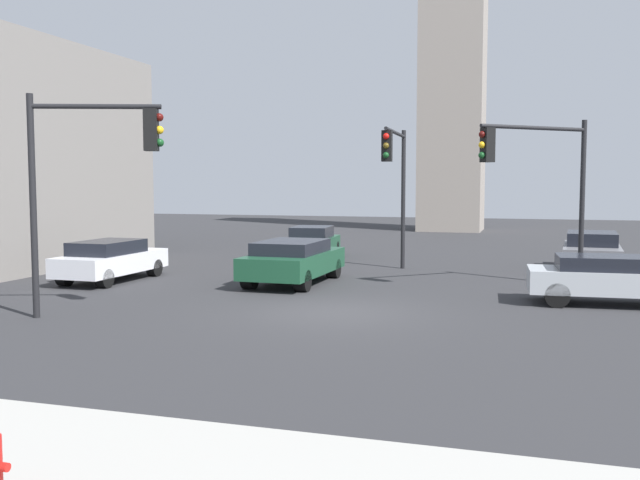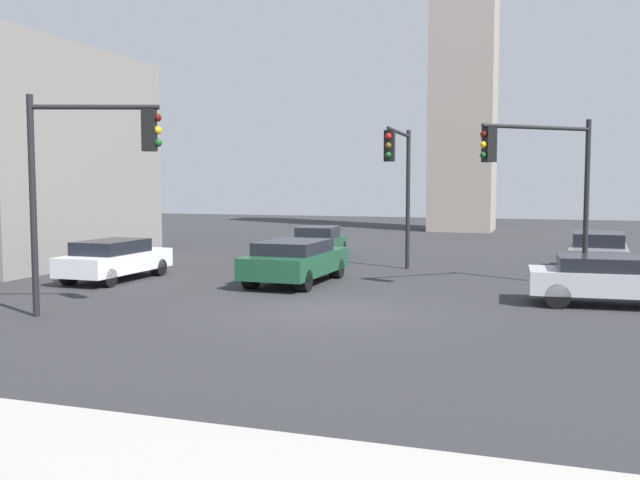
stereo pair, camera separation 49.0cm
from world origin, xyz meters
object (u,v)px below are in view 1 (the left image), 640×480
Objects in this scene: traffic_light_2 at (537,168)px; car_3 at (293,260)px; traffic_light_0 at (396,168)px; car_2 at (313,241)px; car_0 at (592,251)px; car_4 at (611,278)px; traffic_light_1 at (91,161)px; car_1 at (111,259)px.

traffic_light_2 is 1.09× the size of car_3.
traffic_light_0 reaches higher than car_3.
traffic_light_0 is 1.00× the size of traffic_light_2.
traffic_light_0 is at bearing -142.21° from car_2.
car_4 is at bearing 2.81° from car_0.
car_0 is 11.48m from car_2.
traffic_light_0 reaches higher than traffic_light_2.
car_2 is (0.83, 14.80, -3.07)m from traffic_light_1.
traffic_light_2 is at bearing 18.13° from traffic_light_1.
car_4 is (-0.04, -7.66, -0.03)m from car_0.
traffic_light_1 is 1.32× the size of car_2.
traffic_light_1 reaches higher than traffic_light_2.
car_0 is 7.66m from car_4.
car_3 is at bearing -77.51° from car_1.
traffic_light_2 is 4.26m from car_4.
car_2 is 0.91× the size of car_4.
car_3 is at bearing 49.01° from traffic_light_1.
traffic_light_2 is at bearing -81.78° from car_3.
car_2 is (-11.36, 1.61, -0.04)m from car_0.
traffic_light_1 is 15.14m from car_2.
traffic_light_1 is 1.20× the size of car_4.
traffic_light_0 is at bearing -65.65° from traffic_light_2.
car_0 is (6.75, 3.24, -3.03)m from traffic_light_0.
traffic_light_1 is 13.70m from car_4.
traffic_light_2 is at bearing 126.75° from car_4.
car_1 is 15.43m from car_4.
traffic_light_2 is 12.04m from car_2.
car_0 reaches higher than car_4.
traffic_light_0 is 5.13m from car_3.
traffic_light_1 is 1.12× the size of car_3.
traffic_light_0 reaches higher than car_0.
car_4 is (15.43, -0.06, -0.00)m from car_1.
traffic_light_2 reaches higher than car_4.
car_1 is at bearing -65.88° from traffic_light_0.
traffic_light_2 is 6.44m from car_0.
traffic_light_0 reaches higher than car_4.
traffic_light_1 is at bearing 170.96° from car_2.
car_3 is at bearing -43.90° from traffic_light_0.
car_3 is 9.54m from car_4.
traffic_light_0 is 1.10× the size of car_3.
traffic_light_2 is at bearing 63.49° from traffic_light_0.
traffic_light_1 is 7.17m from car_1.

